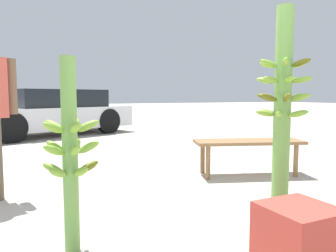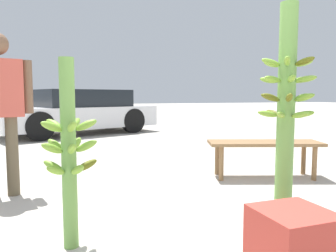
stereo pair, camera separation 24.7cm
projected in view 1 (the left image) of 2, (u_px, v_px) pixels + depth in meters
The scene contains 5 objects.
banana_stalk_left at pixel (70, 154), 2.17m from camera, with size 0.39×0.40×1.31m.
banana_stalk_center at pixel (282, 116), 2.48m from camera, with size 0.41×0.41×1.72m.
market_bench at pixel (248, 145), 4.33m from camera, with size 1.49×0.89×0.47m.
parked_car at pixel (52, 112), 8.78m from camera, with size 4.58×3.14×1.22m.
produce_crate at pixel (299, 239), 1.95m from camera, with size 0.41×0.41×0.41m.
Camera 1 is at (-1.16, -1.67, 1.06)m, focal length 35.00 mm.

